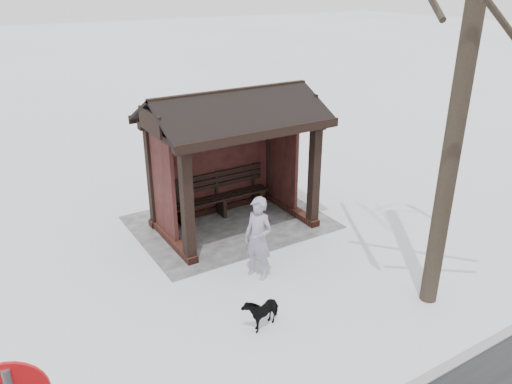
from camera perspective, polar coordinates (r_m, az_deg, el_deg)
ground at (r=11.29m, az=-2.48°, el=-3.88°), size 120.00×120.00×0.00m
kerb at (r=7.79m, az=19.07°, el=-19.47°), size 120.00×0.15×0.06m
trampled_patch at (r=11.44m, az=-2.97°, el=-3.45°), size 4.20×3.20×0.02m
bus_shelter at (r=10.61m, az=-3.10°, el=6.93°), size 3.60×2.40×3.09m
pedestrian at (r=9.09m, az=0.28°, el=-5.32°), size 0.56×0.68×1.59m
dog at (r=8.16m, az=0.63°, el=-13.33°), size 0.72×0.48×0.56m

